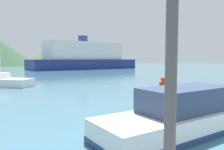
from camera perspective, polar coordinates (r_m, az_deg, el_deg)
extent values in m
cube|color=white|center=(8.35, 21.10, -10.57)|extent=(7.92, 3.12, 0.72)
cube|color=navy|center=(8.41, 21.06, -12.29)|extent=(7.95, 3.13, 0.20)
cube|color=#334260|center=(7.73, 18.71, -5.91)|extent=(3.42, 2.03, 0.80)
cube|color=navy|center=(54.64, -7.55, 2.84)|extent=(27.02, 13.69, 2.31)
cube|color=silver|center=(54.66, -7.59, 6.24)|extent=(19.16, 10.95, 4.19)
cylinder|color=navy|center=(54.84, -7.62, 9.27)|extent=(2.32, 2.32, 1.60)
cylinder|color=red|center=(21.10, 13.16, -2.13)|extent=(0.69, 0.69, 0.31)
sphere|color=red|center=(21.06, 13.17, -1.07)|extent=(0.48, 0.48, 0.48)
cone|color=#3D6038|center=(93.02, -15.27, 4.65)|extent=(28.08, 28.08, 6.75)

